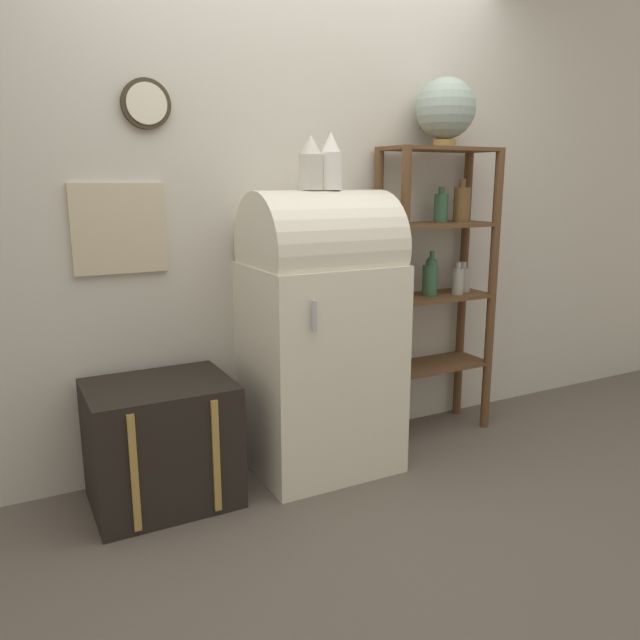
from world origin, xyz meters
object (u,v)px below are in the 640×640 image
suitcase_trunk (162,443)px  refrigerator (320,330)px  vase_left (311,165)px  vase_center (331,163)px  globe (446,109)px

suitcase_trunk → refrigerator: bearing=-0.1°
vase_left → vase_center: (0.10, -0.02, 0.01)m
vase_center → suitcase_trunk: bearing=179.1°
refrigerator → suitcase_trunk: (-0.81, 0.00, -0.43)m
refrigerator → suitcase_trunk: refrigerator is taller
refrigerator → globe: bearing=8.1°
suitcase_trunk → globe: size_ratio=1.75×
vase_left → vase_center: size_ratio=0.94×
vase_center → refrigerator: bearing=166.1°
globe → vase_left: 0.92m
vase_left → refrigerator: bearing=-6.2°
refrigerator → suitcase_trunk: bearing=179.9°
suitcase_trunk → vase_left: bearing=0.3°
suitcase_trunk → globe: (1.62, 0.11, 1.52)m
refrigerator → vase_left: vase_left is taller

